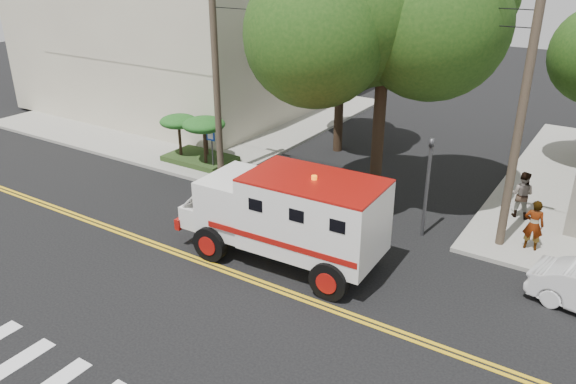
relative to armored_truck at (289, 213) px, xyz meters
The scene contains 13 objects.
ground 2.46m from the armored_truck, 117.55° to the right, with size 100.00×100.00×0.00m, color black.
sidewalk_nw 18.72m from the armored_truck, 140.13° to the left, with size 17.00×17.00×0.15m, color gray.
building_left 21.41m from the armored_truck, 140.48° to the left, with size 16.00×14.00×10.00m, color #B8AD97.
utility_pole_left 8.28m from the armored_truck, 145.21° to the left, with size 0.28×0.28×9.00m, color #382D23.
utility_pole_right 7.71m from the armored_truck, 40.26° to the left, with size 0.28×0.28×9.00m, color #382D23.
tree_main 7.27m from the armored_truck, 76.36° to the left, with size 6.08×5.70×9.85m.
tree_left 11.53m from the armored_truck, 108.81° to the left, with size 4.48×4.20×7.70m.
traffic_signal 5.06m from the armored_truck, 53.55° to the left, with size 0.15×0.18×3.60m.
accessibility_sign 8.40m from the armored_truck, 146.58° to the left, with size 0.45×0.10×2.02m.
palm_planter 9.68m from the armored_truck, 148.38° to the left, with size 3.52×2.63×2.36m.
armored_truck is the anchor object (origin of this frame).
pedestrian_a 8.06m from the armored_truck, 36.94° to the left, with size 0.64×0.42×1.74m, color gray.
pedestrian_b 9.10m from the armored_truck, 52.30° to the left, with size 0.86×0.67×1.76m, color gray.
Camera 1 is at (9.31, -11.72, 9.35)m, focal length 35.00 mm.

